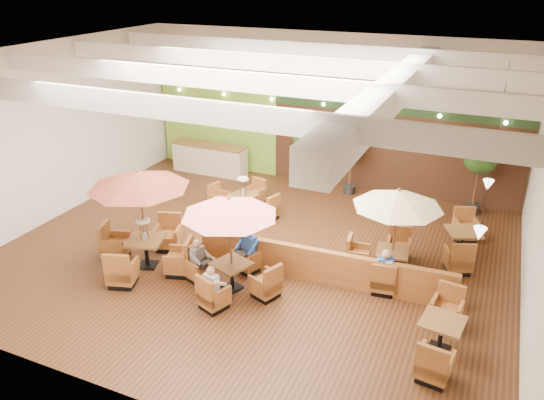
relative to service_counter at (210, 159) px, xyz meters
The scene contains 17 objects.
room 6.78m from the service_counter, 39.88° to the right, with size 14.04×14.00×5.52m.
service_counter is the anchor object (origin of this frame).
booth_divider 8.80m from the service_counter, 41.35° to the right, with size 6.77×0.18×0.94m, color brown.
table_0 7.35m from the service_counter, 73.89° to the right, with size 2.93×2.93×2.83m.
table_1 8.48m from the service_counter, 56.43° to the right, with size 2.66×2.66×2.57m.
table_2 9.49m from the service_counter, 30.09° to the right, with size 2.39×2.49×2.50m.
table_3 4.16m from the service_counter, 44.96° to the right, with size 2.48×2.48×1.48m.
table_4 12.24m from the service_counter, 36.81° to the right, with size 0.96×2.62×0.96m.
table_5 10.21m from the service_counter, 16.34° to the right, with size 1.14×2.78×0.97m.
topiary_0 4.12m from the service_counter, ahead, with size 1.00×1.00×2.33m.
topiary_1 5.75m from the service_counter, ahead, with size 1.00×1.00×2.33m.
topiary_2 9.94m from the service_counter, ahead, with size 1.07×1.07×2.49m.
diner_0 9.20m from the service_counter, 59.66° to the right, with size 0.39×0.34×0.71m.
diner_1 7.64m from the service_counter, 52.53° to the right, with size 0.44×0.40×0.81m.
diner_2 7.92m from the service_counter, 62.09° to the right, with size 0.33×0.38×0.71m.
diner_3 9.95m from the service_counter, 34.46° to the right, with size 0.42×0.38×0.78m.
diner_4 9.95m from the service_counter, 34.46° to the right, with size 0.38×0.31×0.76m.
Camera 1 is at (5.78, -11.98, 7.53)m, focal length 35.00 mm.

